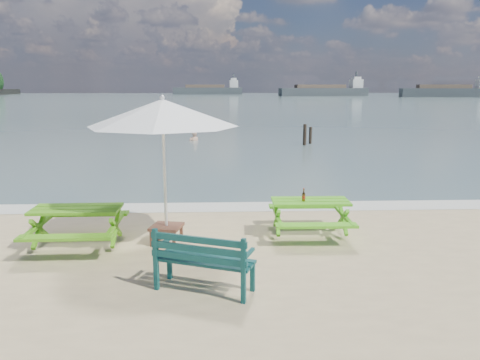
{
  "coord_description": "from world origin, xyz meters",
  "views": [
    {
      "loc": [
        0.15,
        -6.41,
        2.92
      ],
      "look_at": [
        0.53,
        3.0,
        1.0
      ],
      "focal_mm": 35.0,
      "sensor_mm": 36.0,
      "label": 1
    }
  ],
  "objects_px": {
    "picnic_table_right": "(310,218)",
    "beer_bottle": "(304,197)",
    "picnic_table_left": "(78,228)",
    "side_table": "(167,234)",
    "park_bench": "(204,272)",
    "swimmer": "(194,146)",
    "patio_umbrella": "(163,113)"
  },
  "relations": [
    {
      "from": "picnic_table_right",
      "to": "beer_bottle",
      "type": "relative_size",
      "value": 6.66
    },
    {
      "from": "picnic_table_left",
      "to": "side_table",
      "type": "distance_m",
      "value": 1.61
    },
    {
      "from": "park_bench",
      "to": "side_table",
      "type": "relative_size",
      "value": 2.31
    },
    {
      "from": "picnic_table_left",
      "to": "swimmer",
      "type": "distance_m",
      "value": 16.83
    },
    {
      "from": "picnic_table_right",
      "to": "swimmer",
      "type": "height_order",
      "value": "picnic_table_right"
    },
    {
      "from": "patio_umbrella",
      "to": "swimmer",
      "type": "distance_m",
      "value": 16.86
    },
    {
      "from": "picnic_table_right",
      "to": "side_table",
      "type": "bearing_deg",
      "value": -172.14
    },
    {
      "from": "side_table",
      "to": "beer_bottle",
      "type": "height_order",
      "value": "beer_bottle"
    },
    {
      "from": "beer_bottle",
      "to": "swimmer",
      "type": "bearing_deg",
      "value": 100.55
    },
    {
      "from": "picnic_table_right",
      "to": "patio_umbrella",
      "type": "relative_size",
      "value": 0.52
    },
    {
      "from": "park_bench",
      "to": "side_table",
      "type": "height_order",
      "value": "park_bench"
    },
    {
      "from": "picnic_table_left",
      "to": "patio_umbrella",
      "type": "relative_size",
      "value": 0.54
    },
    {
      "from": "beer_bottle",
      "to": "side_table",
      "type": "bearing_deg",
      "value": -173.24
    },
    {
      "from": "picnic_table_left",
      "to": "picnic_table_right",
      "type": "relative_size",
      "value": 1.05
    },
    {
      "from": "picnic_table_left",
      "to": "picnic_table_right",
      "type": "height_order",
      "value": "picnic_table_left"
    },
    {
      "from": "picnic_table_left",
      "to": "beer_bottle",
      "type": "distance_m",
      "value": 4.25
    },
    {
      "from": "side_table",
      "to": "swimmer",
      "type": "height_order",
      "value": "swimmer"
    },
    {
      "from": "picnic_table_left",
      "to": "park_bench",
      "type": "relative_size",
      "value": 1.17
    },
    {
      "from": "park_bench",
      "to": "beer_bottle",
      "type": "xyz_separation_m",
      "value": [
        1.84,
        2.38,
        0.52
      ]
    },
    {
      "from": "picnic_table_left",
      "to": "beer_bottle",
      "type": "xyz_separation_m",
      "value": [
        4.21,
        0.46,
        0.44
      ]
    },
    {
      "from": "park_bench",
      "to": "beer_bottle",
      "type": "distance_m",
      "value": 3.05
    },
    {
      "from": "picnic_table_left",
      "to": "picnic_table_right",
      "type": "xyz_separation_m",
      "value": [
        4.36,
        0.53,
        -0.02
      ]
    },
    {
      "from": "picnic_table_right",
      "to": "patio_umbrella",
      "type": "xyz_separation_m",
      "value": [
        -2.77,
        -0.38,
        2.09
      ]
    },
    {
      "from": "picnic_table_right",
      "to": "beer_bottle",
      "type": "height_order",
      "value": "beer_bottle"
    },
    {
      "from": "patio_umbrella",
      "to": "beer_bottle",
      "type": "distance_m",
      "value": 3.1
    },
    {
      "from": "picnic_table_right",
      "to": "swimmer",
      "type": "distance_m",
      "value": 16.57
    },
    {
      "from": "picnic_table_right",
      "to": "swimmer",
      "type": "bearing_deg",
      "value": 101.11
    },
    {
      "from": "picnic_table_right",
      "to": "swimmer",
      "type": "xyz_separation_m",
      "value": [
        -3.19,
        16.25,
        -0.64
      ]
    },
    {
      "from": "picnic_table_right",
      "to": "side_table",
      "type": "relative_size",
      "value": 2.59
    },
    {
      "from": "picnic_table_left",
      "to": "side_table",
      "type": "bearing_deg",
      "value": 5.2
    },
    {
      "from": "picnic_table_left",
      "to": "patio_umbrella",
      "type": "height_order",
      "value": "patio_umbrella"
    },
    {
      "from": "patio_umbrella",
      "to": "swimmer",
      "type": "relative_size",
      "value": 1.97
    }
  ]
}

